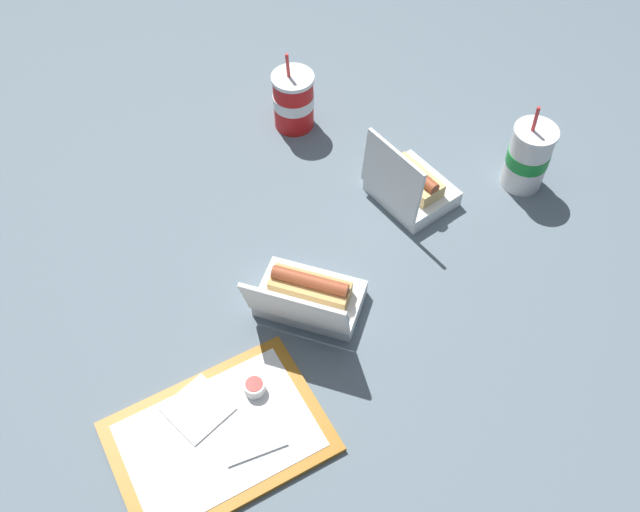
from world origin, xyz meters
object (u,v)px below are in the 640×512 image
Objects in this scene: soda_cup_center at (293,101)px; soda_cup_back at (528,157)px; plastic_fork at (257,453)px; ketchup_cup at (254,387)px; clamshell_hotdog_corner at (410,186)px; food_tray at (219,437)px; clamshell_hotdog_back at (308,297)px.

soda_cup_back is at bearing 120.12° from soda_cup_center.
soda_cup_back is (-0.85, -0.14, 0.07)m from plastic_fork.
plastic_fork is (0.07, 0.10, -0.01)m from ketchup_cup.
clamshell_hotdog_corner is at bearing -138.73° from plastic_fork.
clamshell_hotdog_back is (-0.30, -0.11, 0.03)m from food_tray.
ketchup_cup reaches higher than plastic_fork.
plastic_fork is at bearing 47.67° from soda_cup_center.
clamshell_hotdog_corner is at bearing -166.36° from clamshell_hotdog_back.
ketchup_cup is 0.12m from plastic_fork.
plastic_fork is 0.53× the size of soda_cup_center.
plastic_fork is (-0.03, 0.07, 0.01)m from food_tray.
food_tray is 0.11m from ketchup_cup.
food_tray is at bearing 17.17° from clamshell_hotdog_corner.
food_tray is at bearing 42.69° from soda_cup_center.
soda_cup_center is (-0.31, -0.44, 0.03)m from clamshell_hotdog_back.
food_tray is 0.08m from plastic_fork.
soda_cup_back reaches higher than soda_cup_center.
food_tray is at bearing -46.64° from plastic_fork.
soda_cup_center is at bearing -137.31° from food_tray.
food_tray is 1.57× the size of clamshell_hotdog_back.
food_tray is at bearing 4.85° from soda_cup_back.
clamshell_hotdog_corner is at bearing -162.76° from ketchup_cup.
plastic_fork is 0.42× the size of clamshell_hotdog_back.
soda_cup_center is at bearing -124.99° from clamshell_hotdog_back.
soda_cup_center is (-0.57, -0.63, 0.06)m from plastic_fork.
plastic_fork is 0.61× the size of clamshell_hotdog_corner.
soda_cup_back is (-0.79, -0.04, 0.06)m from ketchup_cup.
plastic_fork is 0.68m from clamshell_hotdog_corner.
soda_cup_center is at bearing -114.70° from plastic_fork.
clamshell_hotdog_corner is at bearing 97.48° from soda_cup_center.
soda_cup_center reaches higher than clamshell_hotdog_back.
soda_cup_center is (-0.50, -0.53, 0.05)m from ketchup_cup.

